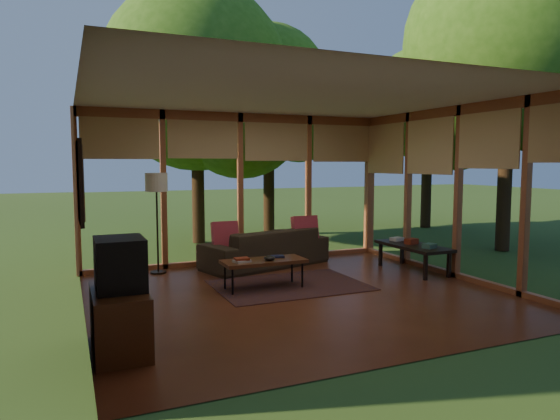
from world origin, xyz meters
name	(u,v)px	position (x,y,z in m)	size (l,w,h in m)	color
floor	(300,295)	(0.00, 0.00, 0.00)	(5.50, 5.50, 0.00)	brown
ceiling	(300,96)	(0.00, 0.00, 2.70)	(5.50, 5.50, 0.00)	silver
wall_left	(81,204)	(-2.75, 0.00, 1.35)	(0.04, 5.00, 2.70)	silver
wall_front	(421,215)	(0.00, -2.50, 1.35)	(5.50, 0.04, 2.70)	silver
window_wall_back	(240,189)	(0.00, 2.50, 1.35)	(5.50, 0.12, 2.70)	#A45733
window_wall_right	(458,193)	(2.75, 0.00, 1.35)	(0.12, 5.00, 2.70)	#A45733
exterior_lawn	(408,216)	(8.00, 8.00, -0.01)	(40.00, 40.00, 0.00)	#33521F
tree_nw	(196,78)	(-0.14, 5.13, 3.71)	(4.17, 4.17, 5.80)	#312012
tree_ne	(268,88)	(1.85, 5.78, 3.70)	(3.12, 3.12, 5.28)	#312012
tree_se	(507,44)	(5.31, 1.54, 4.18)	(4.09, 4.09, 6.23)	#312012
tree_far	(423,104)	(6.27, 5.22, 3.43)	(3.14, 3.14, 5.02)	#312012
rug	(289,285)	(0.10, 0.55, 0.01)	(2.18, 1.54, 0.01)	brown
sofa	(265,247)	(0.29, 2.00, 0.33)	(2.27, 0.89, 0.66)	#34271A
pillow_left	(225,235)	(-0.46, 1.95, 0.60)	(0.44, 0.15, 0.44)	maroon
pillow_right	(305,230)	(1.04, 1.95, 0.61)	(0.47, 0.16, 0.47)	maroon
ct_book_lower	(242,261)	(-0.67, 0.48, 0.44)	(0.22, 0.17, 0.03)	beige
ct_book_upper	(242,259)	(-0.67, 0.48, 0.47)	(0.20, 0.15, 0.03)	maroon
ct_book_side	(278,256)	(-0.07, 0.61, 0.44)	(0.19, 0.14, 0.03)	#161831
ct_bowl	(270,258)	(-0.27, 0.43, 0.46)	(0.16, 0.16, 0.07)	black
media_cabinet	(120,320)	(-2.47, -1.14, 0.30)	(0.50, 1.00, 0.60)	#582D18
television	(120,264)	(-2.45, -1.14, 0.85)	(0.45, 0.55, 0.50)	black
console_book_a	(429,246)	(2.40, 0.22, 0.49)	(0.21, 0.15, 0.07)	#386254
console_book_b	(411,241)	(2.40, 0.67, 0.50)	(0.20, 0.15, 0.09)	maroon
console_book_c	(397,239)	(2.40, 1.07, 0.48)	(0.21, 0.15, 0.06)	beige
floor_lamp	(156,188)	(-1.55, 2.17, 1.41)	(0.36, 0.36, 1.65)	black
coffee_table	(264,262)	(-0.32, 0.53, 0.39)	(1.20, 0.50, 0.43)	#582D18
side_console	(413,247)	(2.40, 0.62, 0.41)	(0.60, 1.40, 0.46)	black
wall_painting	(80,182)	(-2.71, 1.40, 1.55)	(0.06, 1.35, 1.15)	black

